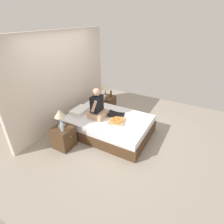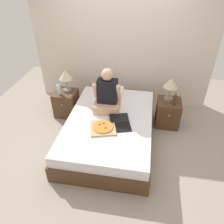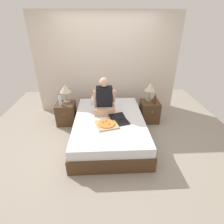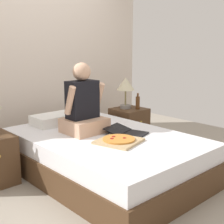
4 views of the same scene
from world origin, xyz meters
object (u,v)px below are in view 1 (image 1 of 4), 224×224
lamp_on_left_nightstand (60,114)px  pizza_box (117,121)px  lamp_on_right_nightstand (105,87)px  nightstand_right (107,104)px  nightstand_left (64,137)px  beer_bottle (111,94)px  person_seated (97,107)px  water_bottle (62,127)px  bed (109,125)px  laptop (117,115)px

lamp_on_left_nightstand → pizza_box: (0.92, -0.97, -0.37)m
lamp_on_right_nightstand → pizza_box: 1.48m
lamp_on_left_nightstand → lamp_on_right_nightstand: (1.98, 0.00, 0.00)m
nightstand_right → pizza_box: bearing=-139.8°
nightstand_left → beer_bottle: size_ratio=2.26×
nightstand_right → lamp_on_left_nightstand: bearing=178.6°
lamp_on_left_nightstand → person_seated: size_ratio=0.58×
nightstand_left → water_bottle: 0.39m
bed → lamp_on_right_nightstand: bearing=34.8°
nightstand_left → pizza_box: 1.35m
water_bottle → nightstand_right: water_bottle is taller
lamp_on_left_nightstand → person_seated: person_seated is taller
beer_bottle → laptop: bearing=-142.2°
lamp_on_left_nightstand → bed: bearing=-35.0°
nightstand_left → laptop: 1.48m
laptop → lamp_on_right_nightstand: bearing=46.8°
nightstand_right → lamp_on_right_nightstand: bearing=120.9°
nightstand_right → laptop: size_ratio=1.07×
water_bottle → person_seated: bearing=-15.4°
nightstand_left → lamp_on_right_nightstand: (2.02, 0.05, 0.59)m
bed → laptop: laptop is taller
nightstand_left → laptop: size_ratio=1.07×
person_seated → lamp_on_right_nightstand: bearing=21.1°
bed → pizza_box: bearing=-102.6°
bed → laptop: size_ratio=4.43×
water_bottle → laptop: (1.31, -0.70, -0.15)m
nightstand_left → nightstand_right: (2.05, 0.00, 0.00)m
person_seated → pizza_box: size_ratio=1.58×
lamp_on_left_nightstand → pizza_box: bearing=-46.4°
bed → nightstand_left: size_ratio=4.15×
nightstand_right → laptop: 1.16m
beer_bottle → pizza_box: bearing=-144.8°
laptop → bed: bearing=143.2°
bed → lamp_on_left_nightstand: 1.35m
bed → lamp_on_right_nightstand: size_ratio=4.80×
person_seated → beer_bottle: bearing=12.8°
water_bottle → lamp_on_right_nightstand: 2.11m
water_bottle → person_seated: 1.06m
lamp_on_right_nightstand → person_seated: 1.17m
water_bottle → person_seated: size_ratio=0.35×
water_bottle → nightstand_right: (2.13, 0.09, -0.37)m
nightstand_left → lamp_on_left_nightstand: (0.04, 0.05, 0.59)m
beer_bottle → bed: bearing=-153.7°
nightstand_left → person_seated: size_ratio=0.67×
bed → nightstand_right: bearing=32.0°
lamp_on_left_nightstand → laptop: (1.19, -0.84, -0.36)m
nightstand_left → beer_bottle: beer_bottle is taller
water_bottle → nightstand_right: bearing=2.4°
lamp_on_right_nightstand → lamp_on_left_nightstand: bearing=180.0°
lamp_on_left_nightstand → beer_bottle: 2.10m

